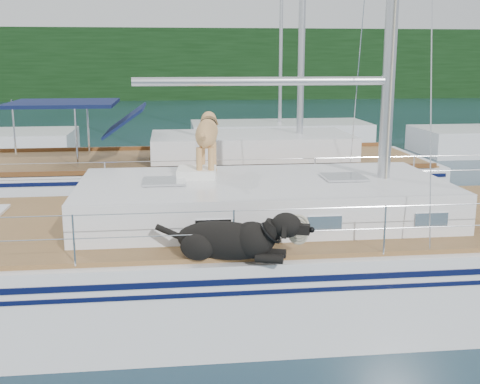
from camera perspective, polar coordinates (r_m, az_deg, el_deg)
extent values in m
plane|color=black|center=(9.08, -3.04, -10.26)|extent=(120.00, 120.00, 0.00)
cube|color=black|center=(53.36, -6.29, 11.95)|extent=(90.00, 3.00, 6.00)
cube|color=#595147|center=(54.64, -6.24, 9.44)|extent=(92.00, 1.00, 1.20)
cube|color=white|center=(8.90, -3.07, -7.29)|extent=(12.00, 3.80, 1.40)
cube|color=olive|center=(8.68, -3.13, -2.75)|extent=(11.52, 3.50, 0.06)
cube|color=white|center=(8.69, 2.12, -0.65)|extent=(5.20, 2.50, 0.55)
cylinder|color=silver|center=(8.46, 2.21, 10.45)|extent=(3.60, 0.12, 0.12)
cylinder|color=silver|center=(6.84, -2.26, -1.84)|extent=(10.56, 0.01, 0.01)
cylinder|color=silver|center=(10.26, -3.79, 3.00)|extent=(10.56, 0.01, 0.01)
cube|color=#2131D1|center=(10.24, -12.21, -0.33)|extent=(0.79, 0.71, 0.05)
cube|color=white|center=(8.83, -4.12, 1.83)|extent=(0.61, 0.52, 0.14)
torus|color=beige|center=(7.04, 5.55, -3.16)|extent=(0.34, 0.21, 0.33)
cube|color=white|center=(14.76, -3.58, 0.54)|extent=(11.00, 3.50, 1.30)
cube|color=olive|center=(14.64, -3.61, 3.03)|extent=(10.56, 3.29, 0.06)
cube|color=white|center=(14.69, 1.06, 4.47)|extent=(4.80, 2.30, 0.55)
cube|color=#0F1A40|center=(14.65, -16.41, 8.07)|extent=(2.40, 2.30, 0.08)
cube|color=white|center=(24.97, 3.77, 5.37)|extent=(7.20, 3.00, 1.10)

